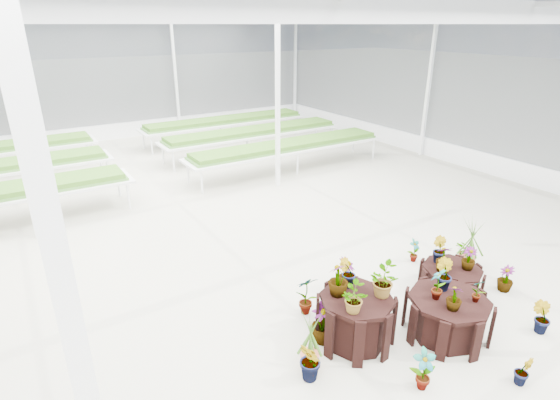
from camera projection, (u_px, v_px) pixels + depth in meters
ground_plane at (253, 283)px, 7.61m from camera, size 24.00×24.00×0.00m
greenhouse_shell at (249, 159)px, 6.77m from camera, size 18.00×24.00×4.50m
steel_frame at (249, 159)px, 6.77m from camera, size 18.00×24.00×4.50m
nursery_benches at (137, 159)px, 13.11m from camera, size 16.00×7.00×0.84m
plinth_tall at (355, 319)px, 6.10m from camera, size 1.22×1.22×0.73m
plinth_mid at (447, 317)px, 6.24m from camera, size 1.39×1.39×0.62m
plinth_low at (451, 279)px, 7.32m from camera, size 1.31×1.31×0.45m
nursery_plants at (402, 285)px, 6.62m from camera, size 4.59×3.09×1.23m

